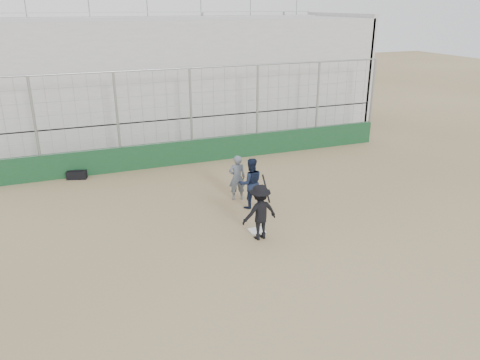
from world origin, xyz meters
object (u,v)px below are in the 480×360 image
object	(u,v)px
catcher_crouched	(251,191)
equipment_bag	(77,175)
batter_at_plate	(260,212)
umpire	(237,180)

from	to	relation	value
catcher_crouched	equipment_bag	xyz separation A→B (m)	(-5.26, 5.02, -0.42)
catcher_crouched	equipment_bag	world-z (taller)	catcher_crouched
batter_at_plate	umpire	world-z (taller)	batter_at_plate
batter_at_plate	catcher_crouched	size ratio (longest dim) A/B	1.56
catcher_crouched	umpire	world-z (taller)	umpire
batter_at_plate	catcher_crouched	world-z (taller)	batter_at_plate
umpire	batter_at_plate	bearing A→B (deg)	93.42
batter_at_plate	umpire	xyz separation A→B (m)	(0.43, 2.94, -0.11)
catcher_crouched	umpire	distance (m)	0.85
umpire	equipment_bag	bearing A→B (deg)	-27.72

